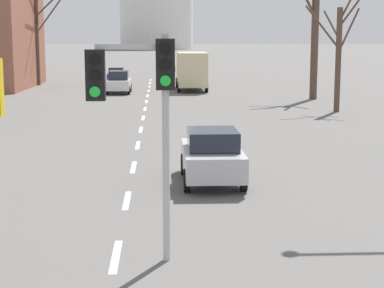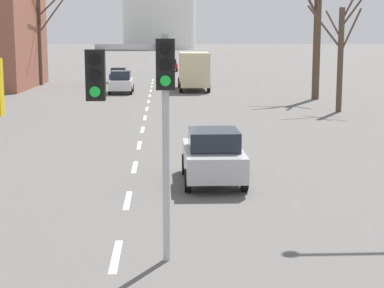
% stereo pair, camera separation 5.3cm
% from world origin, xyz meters
% --- Properties ---
extents(lane_stripe_1, '(0.16, 2.00, 0.01)m').
position_xyz_m(lane_stripe_1, '(0.00, 6.67, 0.00)').
color(lane_stripe_1, silver).
rests_on(lane_stripe_1, ground_plane).
extents(lane_stripe_2, '(0.16, 2.00, 0.01)m').
position_xyz_m(lane_stripe_2, '(0.00, 11.17, 0.00)').
color(lane_stripe_2, silver).
rests_on(lane_stripe_2, ground_plane).
extents(lane_stripe_3, '(0.16, 2.00, 0.01)m').
position_xyz_m(lane_stripe_3, '(0.00, 15.67, 0.00)').
color(lane_stripe_3, silver).
rests_on(lane_stripe_3, ground_plane).
extents(lane_stripe_4, '(0.16, 2.00, 0.01)m').
position_xyz_m(lane_stripe_4, '(0.00, 20.17, 0.00)').
color(lane_stripe_4, silver).
rests_on(lane_stripe_4, ground_plane).
extents(lane_stripe_5, '(0.16, 2.00, 0.01)m').
position_xyz_m(lane_stripe_5, '(0.00, 24.67, 0.00)').
color(lane_stripe_5, silver).
rests_on(lane_stripe_5, ground_plane).
extents(lane_stripe_6, '(0.16, 2.00, 0.01)m').
position_xyz_m(lane_stripe_6, '(0.00, 29.17, 0.00)').
color(lane_stripe_6, silver).
rests_on(lane_stripe_6, ground_plane).
extents(lane_stripe_7, '(0.16, 2.00, 0.01)m').
position_xyz_m(lane_stripe_7, '(0.00, 33.67, 0.00)').
color(lane_stripe_7, silver).
rests_on(lane_stripe_7, ground_plane).
extents(lane_stripe_8, '(0.16, 2.00, 0.01)m').
position_xyz_m(lane_stripe_8, '(0.00, 38.17, 0.00)').
color(lane_stripe_8, silver).
rests_on(lane_stripe_8, ground_plane).
extents(lane_stripe_9, '(0.16, 2.00, 0.01)m').
position_xyz_m(lane_stripe_9, '(0.00, 42.67, 0.00)').
color(lane_stripe_9, silver).
rests_on(lane_stripe_9, ground_plane).
extents(lane_stripe_10, '(0.16, 2.00, 0.01)m').
position_xyz_m(lane_stripe_10, '(0.00, 47.17, 0.00)').
color(lane_stripe_10, silver).
rests_on(lane_stripe_10, ground_plane).
extents(lane_stripe_11, '(0.16, 2.00, 0.01)m').
position_xyz_m(lane_stripe_11, '(0.00, 51.67, 0.00)').
color(lane_stripe_11, silver).
rests_on(lane_stripe_11, ground_plane).
extents(lane_stripe_12, '(0.16, 2.00, 0.01)m').
position_xyz_m(lane_stripe_12, '(0.00, 56.17, 0.00)').
color(lane_stripe_12, silver).
rests_on(lane_stripe_12, ground_plane).
extents(lane_stripe_13, '(0.16, 2.00, 0.01)m').
position_xyz_m(lane_stripe_13, '(0.00, 60.67, 0.00)').
color(lane_stripe_13, silver).
rests_on(lane_stripe_13, ground_plane).
extents(traffic_signal_centre_tall, '(1.68, 0.34, 4.45)m').
position_xyz_m(traffic_signal_centre_tall, '(0.55, 6.40, 3.35)').
color(traffic_signal_centre_tall, '#B2B2B7').
rests_on(traffic_signal_centre_tall, ground_plane).
extents(sedan_near_left, '(1.72, 3.85, 1.44)m').
position_xyz_m(sedan_near_left, '(-3.28, 57.41, 0.73)').
color(sedan_near_left, navy).
rests_on(sedan_near_left, ground_plane).
extents(sedan_near_right, '(1.81, 4.28, 1.77)m').
position_xyz_m(sedan_near_right, '(-2.27, 44.91, 0.88)').
color(sedan_near_right, silver).
rests_on(sedan_near_right, ground_plane).
extents(sedan_mid_centre, '(1.80, 3.82, 1.65)m').
position_xyz_m(sedan_mid_centre, '(2.48, 13.21, 0.84)').
color(sedan_mid_centre, '#B7B7BC').
rests_on(sedan_mid_centre, ground_plane).
extents(sedan_far_left, '(1.90, 4.07, 1.55)m').
position_xyz_m(sedan_far_left, '(1.99, 77.91, 0.78)').
color(sedan_far_left, maroon).
rests_on(sedan_far_left, ground_plane).
extents(delivery_truck, '(2.44, 7.20, 3.14)m').
position_xyz_m(delivery_truck, '(3.55, 47.50, 1.70)').
color(delivery_truck, '#333842').
rests_on(delivery_truck, ground_plane).
extents(bare_tree_left_near, '(2.58, 4.63, 8.98)m').
position_xyz_m(bare_tree_left_near, '(-10.11, 53.93, 4.55)').
color(bare_tree_left_near, brown).
rests_on(bare_tree_left_near, ground_plane).
extents(bare_tree_right_near, '(3.82, 1.84, 7.36)m').
position_xyz_m(bare_tree_right_near, '(11.42, 31.62, 3.53)').
color(bare_tree_right_near, brown).
rests_on(bare_tree_right_near, ground_plane).
extents(bare_tree_right_far, '(4.27, 3.61, 10.27)m').
position_xyz_m(bare_tree_right_far, '(11.75, 39.32, 5.07)').
color(bare_tree_right_far, brown).
rests_on(bare_tree_right_far, ground_plane).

